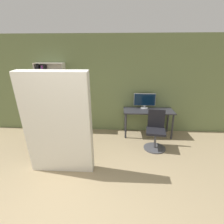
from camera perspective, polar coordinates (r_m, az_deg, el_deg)
The scene contains 6 objects.
wall_back at distance 5.01m, azimuth -3.98°, elevation 8.77°, with size 8.00×0.06×2.70m.
desk at distance 4.89m, azimuth 11.75°, elevation -0.51°, with size 1.35×0.60×0.73m.
monitor at distance 4.95m, azimuth 10.60°, elevation 3.75°, with size 0.60×0.21×0.42m.
office_chair at distance 4.32m, azimuth 14.01°, elevation -6.80°, with size 0.52×0.52×0.93m.
bookshelf at distance 5.31m, azimuth -19.54°, elevation 4.22°, with size 0.78×0.29×1.96m.
mattress_near at distance 3.26m, azimuth -17.13°, elevation -4.14°, with size 1.19×0.40×1.94m.
Camera 1 is at (0.59, -1.57, 2.16)m, focal length 28.00 mm.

